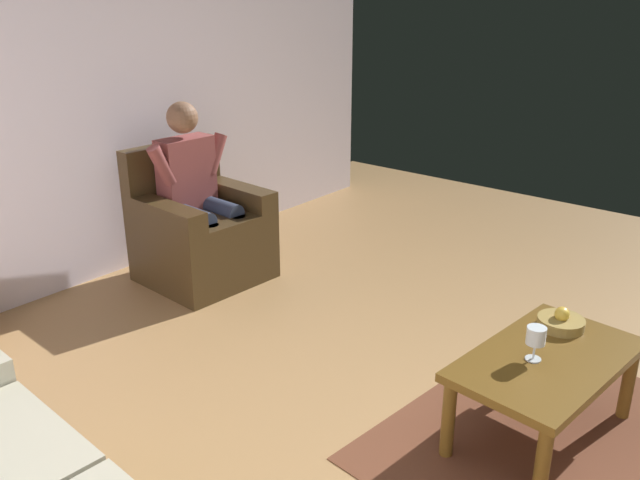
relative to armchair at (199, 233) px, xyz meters
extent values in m
plane|color=#A57A4B|center=(0.34, 2.54, -0.33)|extent=(7.45, 7.45, 0.00)
cube|color=silver|center=(0.34, -0.59, 0.94)|extent=(5.70, 0.06, 2.54)
cube|color=brown|center=(0.21, 2.58, -0.33)|extent=(1.75, 1.30, 0.01)
cube|color=#402F18|center=(0.00, 0.04, -0.13)|extent=(0.81, 0.78, 0.39)
cube|color=#402F18|center=(0.01, 0.10, 0.11)|extent=(0.49, 0.65, 0.10)
cube|color=#402F18|center=(-0.30, 0.06, 0.18)|extent=(0.20, 0.75, 0.24)
cube|color=#402F18|center=(0.31, 0.02, 0.18)|extent=(0.20, 0.75, 0.24)
cube|color=#402F18|center=(-0.02, -0.27, 0.33)|extent=(0.77, 0.16, 0.54)
cube|color=brown|center=(-0.01, -0.10, 0.41)|extent=(0.40, 0.20, 0.50)
sphere|color=brown|center=(-0.01, -0.10, 0.80)|extent=(0.21, 0.21, 0.21)
cylinder|color=#303950|center=(-0.11, 0.10, 0.18)|extent=(0.15, 0.39, 0.13)
cylinder|color=#303950|center=(-0.10, 0.29, -0.08)|extent=(0.12, 0.12, 0.49)
cylinder|color=brown|center=(-0.23, -0.04, 0.52)|extent=(0.20, 0.10, 0.29)
cylinder|color=#303950|center=(0.12, 0.08, 0.18)|extent=(0.15, 0.39, 0.13)
cylinder|color=#303950|center=(0.13, 0.27, -0.08)|extent=(0.12, 0.12, 0.49)
cylinder|color=brown|center=(0.22, -0.06, 0.52)|extent=(0.20, 0.10, 0.29)
cube|color=brown|center=(0.21, 2.58, 0.07)|extent=(0.99, 0.63, 0.04)
cylinder|color=brown|center=(-0.18, 2.84, -0.14)|extent=(0.06, 0.06, 0.38)
cylinder|color=brown|center=(0.65, 2.76, -0.14)|extent=(0.06, 0.06, 0.38)
cylinder|color=brown|center=(-0.23, 2.41, -0.14)|extent=(0.06, 0.06, 0.38)
cylinder|color=brown|center=(0.61, 2.32, -0.14)|extent=(0.06, 0.06, 0.38)
cylinder|color=silver|center=(0.28, 2.54, 0.09)|extent=(0.07, 0.07, 0.01)
cylinder|color=silver|center=(0.28, 2.54, 0.13)|extent=(0.01, 0.01, 0.07)
cylinder|color=silver|center=(0.28, 2.54, 0.21)|extent=(0.08, 0.08, 0.08)
cylinder|color=#590C19|center=(0.28, 2.54, 0.19)|extent=(0.07, 0.07, 0.03)
cylinder|color=olive|center=(-0.08, 2.52, 0.11)|extent=(0.22, 0.22, 0.05)
sphere|color=gold|center=(-0.08, 2.53, 0.16)|extent=(0.07, 0.07, 0.07)
sphere|color=gold|center=(-0.09, 2.52, 0.16)|extent=(0.07, 0.07, 0.07)
camera|label=1|loc=(2.84, 3.43, 1.62)|focal=37.27mm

